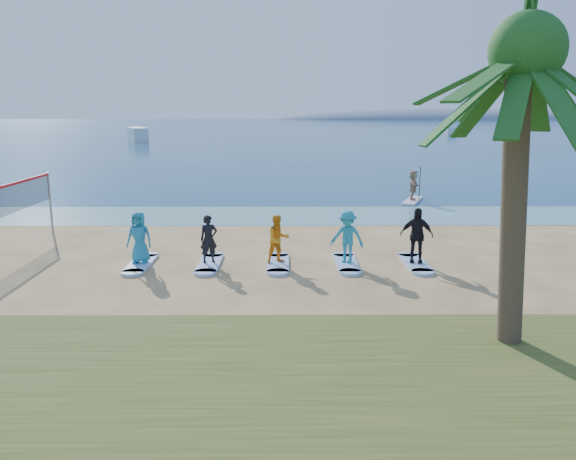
{
  "coord_description": "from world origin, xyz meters",
  "views": [
    {
      "loc": [
        0.24,
        -16.25,
        5.01
      ],
      "look_at": [
        0.35,
        2.0,
        1.1
      ],
      "focal_mm": 35.0,
      "sensor_mm": 36.0,
      "label": 1
    }
  ],
  "objects_px": {
    "surfboard_0": "(141,264)",
    "student_4": "(416,235)",
    "paddleboard": "(413,201)",
    "boat_offshore_a": "(138,141)",
    "surfboard_4": "(415,263)",
    "paddleboarder": "(413,185)",
    "student_0": "(139,237)",
    "surfboard_2": "(278,264)",
    "student_2": "(278,239)",
    "surfboard_1": "(210,264)",
    "boat_offshore_b": "(445,134)",
    "surfboard_3": "(347,263)",
    "student_1": "(209,239)",
    "palm_tree": "(527,53)",
    "student_3": "(347,237)"
  },
  "relations": [
    {
      "from": "boat_offshore_b",
      "to": "student_1",
      "type": "distance_m",
      "value": 108.12
    },
    {
      "from": "student_0",
      "to": "surfboard_4",
      "type": "height_order",
      "value": "student_0"
    },
    {
      "from": "student_2",
      "to": "paddleboarder",
      "type": "bearing_deg",
      "value": 38.79
    },
    {
      "from": "student_3",
      "to": "surfboard_0",
      "type": "bearing_deg",
      "value": -155.14
    },
    {
      "from": "paddleboarder",
      "to": "student_0",
      "type": "height_order",
      "value": "student_0"
    },
    {
      "from": "boat_offshore_a",
      "to": "boat_offshore_b",
      "type": "xyz_separation_m",
      "value": [
        58.35,
        25.28,
        0.0
      ]
    },
    {
      "from": "surfboard_0",
      "to": "student_1",
      "type": "height_order",
      "value": "student_1"
    },
    {
      "from": "paddleboard",
      "to": "student_2",
      "type": "relative_size",
      "value": 1.9
    },
    {
      "from": "student_0",
      "to": "student_3",
      "type": "bearing_deg",
      "value": 6.79
    },
    {
      "from": "boat_offshore_a",
      "to": "surfboard_2",
      "type": "distance_m",
      "value": 80.24
    },
    {
      "from": "surfboard_2",
      "to": "palm_tree",
      "type": "bearing_deg",
      "value": -51.97
    },
    {
      "from": "surfboard_0",
      "to": "student_4",
      "type": "relative_size",
      "value": 1.21
    },
    {
      "from": "student_0",
      "to": "surfboard_2",
      "type": "xyz_separation_m",
      "value": [
        4.54,
        0.0,
        -0.89
      ]
    },
    {
      "from": "boat_offshore_a",
      "to": "surfboard_4",
      "type": "height_order",
      "value": "boat_offshore_a"
    },
    {
      "from": "student_0",
      "to": "surfboard_1",
      "type": "bearing_deg",
      "value": 6.79
    },
    {
      "from": "boat_offshore_a",
      "to": "surfboard_3",
      "type": "height_order",
      "value": "boat_offshore_a"
    },
    {
      "from": "surfboard_1",
      "to": "surfboard_4",
      "type": "bearing_deg",
      "value": 0.0
    },
    {
      "from": "paddleboarder",
      "to": "boat_offshore_a",
      "type": "xyz_separation_m",
      "value": [
        -31.54,
        63.53,
        -0.93
      ]
    },
    {
      "from": "paddleboard",
      "to": "surfboard_0",
      "type": "relative_size",
      "value": 1.36
    },
    {
      "from": "boat_offshore_b",
      "to": "palm_tree",
      "type": "bearing_deg",
      "value": -121.12
    },
    {
      "from": "paddleboard",
      "to": "student_4",
      "type": "height_order",
      "value": "student_4"
    },
    {
      "from": "surfboard_0",
      "to": "surfboard_3",
      "type": "xyz_separation_m",
      "value": [
        6.8,
        0.0,
        0.0
      ]
    },
    {
      "from": "student_0",
      "to": "student_2",
      "type": "bearing_deg",
      "value": 6.79
    },
    {
      "from": "boat_offshore_a",
      "to": "student_1",
      "type": "distance_m",
      "value": 79.59
    },
    {
      "from": "surfboard_1",
      "to": "boat_offshore_b",
      "type": "bearing_deg",
      "value": 70.31
    },
    {
      "from": "student_0",
      "to": "surfboard_1",
      "type": "height_order",
      "value": "student_0"
    },
    {
      "from": "student_0",
      "to": "palm_tree",
      "type": "bearing_deg",
      "value": -27.04
    },
    {
      "from": "student_0",
      "to": "student_4",
      "type": "xyz_separation_m",
      "value": [
        9.07,
        0.0,
        0.06
      ]
    },
    {
      "from": "student_1",
      "to": "surfboard_4",
      "type": "height_order",
      "value": "student_1"
    },
    {
      "from": "boat_offshore_a",
      "to": "surfboard_2",
      "type": "height_order",
      "value": "boat_offshore_a"
    },
    {
      "from": "boat_offshore_b",
      "to": "student_0",
      "type": "height_order",
      "value": "student_0"
    },
    {
      "from": "paddleboard",
      "to": "student_0",
      "type": "bearing_deg",
      "value": -110.19
    },
    {
      "from": "surfboard_0",
      "to": "surfboard_2",
      "type": "bearing_deg",
      "value": 0.0
    },
    {
      "from": "student_0",
      "to": "student_2",
      "type": "distance_m",
      "value": 4.54
    },
    {
      "from": "surfboard_1",
      "to": "surfboard_3",
      "type": "height_order",
      "value": "same"
    },
    {
      "from": "boat_offshore_b",
      "to": "student_3",
      "type": "height_order",
      "value": "student_3"
    },
    {
      "from": "palm_tree",
      "to": "student_1",
      "type": "height_order",
      "value": "palm_tree"
    },
    {
      "from": "boat_offshore_b",
      "to": "surfboard_4",
      "type": "distance_m",
      "value": 106.02
    },
    {
      "from": "paddleboarder",
      "to": "student_2",
      "type": "xyz_separation_m",
      "value": [
        -7.36,
        -12.98,
        -0.05
      ]
    },
    {
      "from": "student_0",
      "to": "surfboard_2",
      "type": "height_order",
      "value": "student_0"
    },
    {
      "from": "surfboard_0",
      "to": "student_4",
      "type": "distance_m",
      "value": 9.12
    },
    {
      "from": "palm_tree",
      "to": "student_0",
      "type": "height_order",
      "value": "palm_tree"
    },
    {
      "from": "surfboard_1",
      "to": "student_1",
      "type": "bearing_deg",
      "value": -90.0
    },
    {
      "from": "surfboard_2",
      "to": "paddleboarder",
      "type": "bearing_deg",
      "value": 60.45
    },
    {
      "from": "boat_offshore_a",
      "to": "surfboard_0",
      "type": "distance_m",
      "value": 78.99
    },
    {
      "from": "surfboard_4",
      "to": "surfboard_0",
      "type": "bearing_deg",
      "value": 180.0
    },
    {
      "from": "student_1",
      "to": "surfboard_4",
      "type": "relative_size",
      "value": 0.72
    },
    {
      "from": "boat_offshore_b",
      "to": "surfboard_4",
      "type": "relative_size",
      "value": 2.36
    },
    {
      "from": "palm_tree",
      "to": "surfboard_0",
      "type": "bearing_deg",
      "value": 146.17
    },
    {
      "from": "boat_offshore_b",
      "to": "student_4",
      "type": "height_order",
      "value": "student_4"
    }
  ]
}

